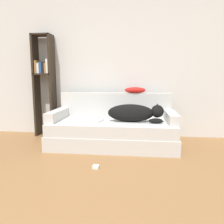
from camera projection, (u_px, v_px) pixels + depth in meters
The scene contains 10 objects.
wall_back at pixel (104, 61), 3.95m from camera, with size 7.63×0.06×2.70m.
couch at pixel (113, 133), 3.44m from camera, with size 1.93×0.95×0.40m.
couch_backrest at pixel (115, 105), 3.77m from camera, with size 1.89×0.15×0.41m.
couch_arm_left at pixel (58, 115), 3.49m from camera, with size 0.15×0.76×0.15m.
couch_arm_right at pixel (171, 117), 3.29m from camera, with size 0.15×0.76×0.15m.
dog at pixel (135, 113), 3.29m from camera, with size 0.84×0.24×0.28m.
laptop at pixel (91, 121), 3.35m from camera, with size 0.36×0.29×0.02m.
throw_pillow at pixel (135, 90), 3.68m from camera, with size 0.35×0.18×0.10m.
bookshelf at pixel (44, 80), 3.94m from camera, with size 0.34×0.26×1.81m.
power_adapter at pixel (96, 167), 2.58m from camera, with size 0.07×0.07×0.03m.
Camera 1 is at (0.61, -0.98, 1.06)m, focal length 35.00 mm.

